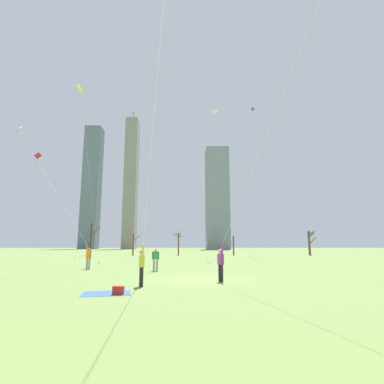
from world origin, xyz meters
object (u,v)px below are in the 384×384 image
at_px(distant_kite_drifting_left_purple, 252,130).
at_px(picnic_spot, 113,292).
at_px(kite_flyer_foreground_right_orange, 78,238).
at_px(distant_kite_high_overhead_white, 214,127).
at_px(distant_kite_drifting_right_red, 40,162).
at_px(kite_flyer_midfield_left_pink, 146,213).
at_px(kite_flyer_midfield_center_teal, 250,187).
at_px(bystander_far_off_by_trees, 156,258).
at_px(bare_tree_center, 310,242).
at_px(distant_kite_low_near_trees_yellow, 82,113).
at_px(bare_tree_rightmost, 178,242).
at_px(bare_tree_leftmost, 233,245).
at_px(bare_tree_left_of_center, 133,243).
at_px(bare_tree_right_of_center, 91,239).

distance_m(distant_kite_drifting_left_purple, picnic_spot, 43.59).
bearing_deg(kite_flyer_foreground_right_orange, distant_kite_high_overhead_white, 53.89).
relative_size(distant_kite_high_overhead_white, distant_kite_drifting_right_red, 1.44).
xyz_separation_m(kite_flyer_midfield_left_pink, distant_kite_drifting_right_red, (-18.99, 31.19, 10.48)).
distance_m(kite_flyer_midfield_center_teal, distant_kite_drifting_right_red, 39.10).
relative_size(bystander_far_off_by_trees, distant_kite_high_overhead_white, 0.08).
bearing_deg(distant_kite_drifting_left_purple, bare_tree_center, 34.81).
bearing_deg(picnic_spot, distant_kite_low_near_trees_yellow, 115.10).
relative_size(bare_tree_rightmost, bare_tree_leftmost, 1.29).
height_order(kite_flyer_midfield_center_teal, bare_tree_left_of_center, kite_flyer_midfield_center_teal).
xyz_separation_m(kite_flyer_midfield_center_teal, bare_tree_center, (20.15, 43.12, -1.88)).
relative_size(kite_flyer_foreground_right_orange, bare_tree_left_of_center, 3.05).
distance_m(kite_flyer_midfield_left_pink, distant_kite_high_overhead_white, 34.60).
distance_m(picnic_spot, bare_tree_left_of_center, 44.33).
xyz_separation_m(distant_kite_high_overhead_white, distant_kite_drifting_right_red, (-24.82, 0.90, -5.21)).
bearing_deg(distant_kite_drifting_left_purple, bystander_far_off_by_trees, -117.38).
bearing_deg(bare_tree_leftmost, kite_flyer_midfield_center_teal, -98.16).
distance_m(distant_kite_high_overhead_white, picnic_spot, 36.00).
xyz_separation_m(kite_flyer_midfield_center_teal, distant_kite_low_near_trees_yellow, (-11.52, 11.89, 8.59)).
xyz_separation_m(distant_kite_high_overhead_white, bare_tree_leftmost, (4.88, 15.34, -16.90)).
height_order(bare_tree_right_of_center, bare_tree_rightmost, bare_tree_right_of_center).
bearing_deg(picnic_spot, bare_tree_rightmost, 87.77).
xyz_separation_m(distant_kite_high_overhead_white, bare_tree_center, (18.66, 14.03, -16.29)).
distance_m(distant_kite_high_overhead_white, bare_tree_rightmost, 22.55).
xyz_separation_m(kite_flyer_midfield_left_pink, bare_tree_rightmost, (0.55, 44.96, -0.60)).
bearing_deg(bare_tree_center, kite_flyer_midfield_left_pink, -118.92).
xyz_separation_m(kite_flyer_midfield_center_teal, bare_tree_rightmost, (-3.79, 43.76, -1.88)).
distance_m(distant_kite_drifting_right_red, bare_tree_leftmost, 35.03).
xyz_separation_m(bare_tree_left_of_center, bare_tree_leftmost, (18.20, 1.50, -0.40)).
xyz_separation_m(kite_flyer_midfield_left_pink, bare_tree_left_of_center, (-7.49, 44.12, -0.81)).
bearing_deg(bare_tree_left_of_center, bare_tree_rightmost, 5.94).
xyz_separation_m(kite_flyer_midfield_left_pink, kite_flyer_midfield_center_teal, (4.34, 1.20, 1.28)).
bearing_deg(bare_tree_rightmost, distant_kite_drifting_left_purple, -35.84).
distance_m(distant_kite_low_near_trees_yellow, bare_tree_right_of_center, 32.64).
bearing_deg(bare_tree_center, bare_tree_leftmost, 174.55).
distance_m(distant_kite_low_near_trees_yellow, bare_tree_rightmost, 34.43).
height_order(kite_flyer_midfield_center_teal, kite_flyer_foreground_right_orange, kite_flyer_midfield_center_teal).
bearing_deg(picnic_spot, distant_kite_drifting_right_red, 119.95).
bearing_deg(kite_flyer_foreground_right_orange, bare_tree_right_of_center, 104.53).
bearing_deg(kite_flyer_foreground_right_orange, bare_tree_rightmost, 77.00).
height_order(kite_flyer_foreground_right_orange, picnic_spot, kite_flyer_foreground_right_orange).
height_order(kite_flyer_foreground_right_orange, bare_tree_rightmost, kite_flyer_foreground_right_orange).
bearing_deg(bystander_far_off_by_trees, distant_kite_drifting_left_purple, 62.62).
bearing_deg(kite_flyer_midfield_left_pink, bare_tree_center, 61.08).
bearing_deg(bare_tree_center, kite_flyer_midfield_center_teal, -115.05).
bearing_deg(distant_kite_low_near_trees_yellow, bare_tree_center, 44.59).
height_order(distant_kite_high_overhead_white, bare_tree_left_of_center, distant_kite_high_overhead_white).
xyz_separation_m(picnic_spot, bare_tree_right_of_center, (-13.52, 42.96, 2.86)).
relative_size(bystander_far_off_by_trees, distant_kite_low_near_trees_yellow, 0.11).
relative_size(bare_tree_right_of_center, bare_tree_left_of_center, 1.30).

